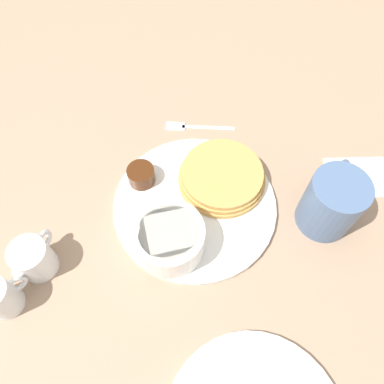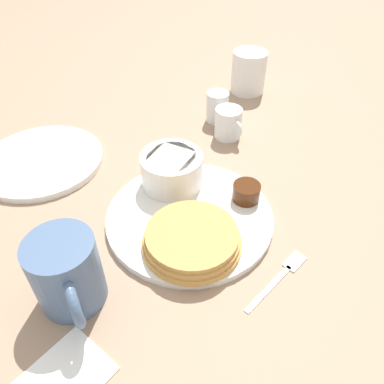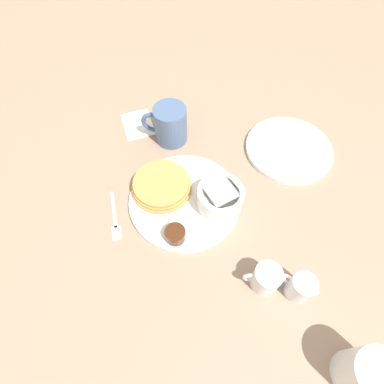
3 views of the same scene
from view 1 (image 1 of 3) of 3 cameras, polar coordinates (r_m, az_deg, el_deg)
ground_plane at (r=0.62m, az=0.42°, el=-2.31°), size 4.00×4.00×0.00m
plate at (r=0.61m, az=0.43°, el=-2.05°), size 0.26×0.26×0.01m
pancake_stack at (r=0.62m, az=4.58°, el=2.41°), size 0.15×0.15×0.03m
bowl at (r=0.55m, az=-3.52°, el=-7.05°), size 0.10×0.10×0.06m
syrup_cup at (r=0.62m, az=-7.75°, el=2.57°), size 0.05×0.05×0.03m
butter_ramekin at (r=0.56m, az=-5.76°, el=-8.46°), size 0.04×0.04×0.04m
coffee_mug at (r=0.60m, az=20.54°, el=-1.45°), size 0.09×0.12×0.10m
creamer_pitcher_near at (r=0.59m, az=-22.96°, el=-9.30°), size 0.05×0.08×0.06m
fork at (r=0.71m, az=0.00°, el=9.92°), size 0.13×0.03×0.00m
napkin at (r=0.71m, az=24.05°, el=2.16°), size 0.12×0.10×0.00m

